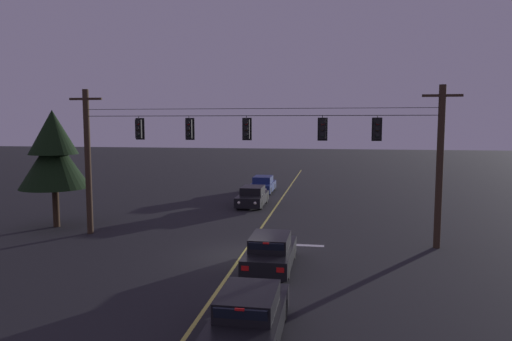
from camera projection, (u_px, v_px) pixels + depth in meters
ground_plane at (241, 256)px, 20.58m from camera, size 180.00×180.00×0.00m
lane_centre_stripe at (269, 217)px, 29.37m from camera, size 0.14×60.00×0.01m
stop_bar_paint at (289, 245)px, 22.58m from camera, size 3.40×0.36×0.01m
signal_span_assembly at (253, 162)px, 23.08m from camera, size 19.57×0.32×7.68m
traffic_light_leftmost at (139, 129)px, 23.87m from camera, size 0.48×0.41×1.22m
traffic_light_left_inner at (189, 129)px, 23.43m from camera, size 0.48×0.41×1.22m
traffic_light_centre at (246, 129)px, 22.95m from camera, size 0.48×0.41×1.22m
traffic_light_right_inner at (322, 129)px, 22.33m from camera, size 0.48×0.41×1.22m
traffic_light_rightmost at (377, 129)px, 21.91m from camera, size 0.48×0.41×1.22m
car_waiting_near_lane at (270, 252)px, 18.91m from camera, size 1.80×4.33×1.39m
car_oncoming_lead at (252, 197)px, 33.30m from camera, size 1.80×4.42×1.39m
car_oncoming_trailing at (263, 185)px, 39.81m from camera, size 1.80×4.42×1.39m
car_waiting_second_near at (249, 316)px, 12.62m from camera, size 1.80×4.33×1.39m
tree_verge_far at (54, 153)px, 26.10m from camera, size 3.84×3.84×6.66m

